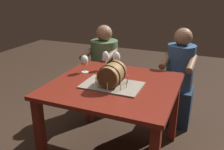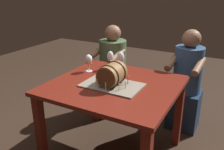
{
  "view_description": "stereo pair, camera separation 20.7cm",
  "coord_description": "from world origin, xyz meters",
  "px_view_note": "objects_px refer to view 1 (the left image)",
  "views": [
    {
      "loc": [
        0.75,
        -1.85,
        1.59
      ],
      "look_at": [
        0.01,
        -0.05,
        0.85
      ],
      "focal_mm": 38.86,
      "sensor_mm": 36.0,
      "label": 1
    },
    {
      "loc": [
        0.94,
        -1.76,
        1.59
      ],
      "look_at": [
        0.01,
        -0.05,
        0.85
      ],
      "focal_mm": 38.86,
      "sensor_mm": 36.0,
      "label": 2
    }
  ],
  "objects_px": {
    "dining_table": "(114,95)",
    "wine_glass_empty": "(106,57)",
    "barrel_cake": "(112,76)",
    "wine_glass_white": "(116,58)",
    "wine_glass_amber": "(84,61)",
    "person_seated_left": "(104,72)",
    "person_seated_right": "(178,83)"
  },
  "relations": [
    {
      "from": "wine_glass_amber",
      "to": "barrel_cake",
      "type": "bearing_deg",
      "value": -29.15
    },
    {
      "from": "wine_glass_white",
      "to": "person_seated_right",
      "type": "relative_size",
      "value": 0.17
    },
    {
      "from": "dining_table",
      "to": "wine_glass_empty",
      "type": "xyz_separation_m",
      "value": [
        -0.22,
        0.33,
        0.25
      ]
    },
    {
      "from": "barrel_cake",
      "to": "wine_glass_white",
      "type": "xyz_separation_m",
      "value": [
        -0.11,
        0.38,
        0.04
      ]
    },
    {
      "from": "barrel_cake",
      "to": "person_seated_right",
      "type": "relative_size",
      "value": 0.45
    },
    {
      "from": "dining_table",
      "to": "barrel_cake",
      "type": "distance_m",
      "value": 0.21
    },
    {
      "from": "dining_table",
      "to": "wine_glass_empty",
      "type": "bearing_deg",
      "value": 124.36
    },
    {
      "from": "wine_glass_empty",
      "to": "person_seated_right",
      "type": "xyz_separation_m",
      "value": [
        0.69,
        0.5,
        -0.37
      ]
    },
    {
      "from": "barrel_cake",
      "to": "dining_table",
      "type": "bearing_deg",
      "value": 95.45
    },
    {
      "from": "dining_table",
      "to": "barrel_cake",
      "type": "xyz_separation_m",
      "value": [
        0.01,
        -0.05,
        0.2
      ]
    },
    {
      "from": "wine_glass_amber",
      "to": "wine_glass_empty",
      "type": "relative_size",
      "value": 0.92
    },
    {
      "from": "wine_glass_amber",
      "to": "person_seated_right",
      "type": "distance_m",
      "value": 1.14
    },
    {
      "from": "person_seated_left",
      "to": "dining_table",
      "type": "bearing_deg",
      "value": -60.49
    },
    {
      "from": "wine_glass_empty",
      "to": "person_seated_right",
      "type": "height_order",
      "value": "person_seated_right"
    },
    {
      "from": "person_seated_right",
      "to": "person_seated_left",
      "type": "bearing_deg",
      "value": 179.99
    },
    {
      "from": "barrel_cake",
      "to": "person_seated_left",
      "type": "relative_size",
      "value": 0.46
    },
    {
      "from": "wine_glass_amber",
      "to": "person_seated_left",
      "type": "bearing_deg",
      "value": 97.56
    },
    {
      "from": "person_seated_left",
      "to": "person_seated_right",
      "type": "xyz_separation_m",
      "value": [
        0.94,
        -0.0,
        -0.0
      ]
    },
    {
      "from": "person_seated_left",
      "to": "wine_glass_white",
      "type": "bearing_deg",
      "value": -53.86
    },
    {
      "from": "wine_glass_amber",
      "to": "person_seated_right",
      "type": "relative_size",
      "value": 0.15
    },
    {
      "from": "wine_glass_amber",
      "to": "person_seated_right",
      "type": "xyz_separation_m",
      "value": [
        0.85,
        0.66,
        -0.36
      ]
    },
    {
      "from": "barrel_cake",
      "to": "wine_glass_empty",
      "type": "height_order",
      "value": "barrel_cake"
    },
    {
      "from": "wine_glass_amber",
      "to": "wine_glass_empty",
      "type": "distance_m",
      "value": 0.23
    },
    {
      "from": "dining_table",
      "to": "wine_glass_empty",
      "type": "distance_m",
      "value": 0.47
    },
    {
      "from": "wine_glass_empty",
      "to": "barrel_cake",
      "type": "bearing_deg",
      "value": -58.99
    },
    {
      "from": "dining_table",
      "to": "barrel_cake",
      "type": "relative_size",
      "value": 2.16
    },
    {
      "from": "dining_table",
      "to": "wine_glass_white",
      "type": "height_order",
      "value": "wine_glass_white"
    },
    {
      "from": "wine_glass_white",
      "to": "dining_table",
      "type": "bearing_deg",
      "value": -72.2
    },
    {
      "from": "wine_glass_amber",
      "to": "person_seated_left",
      "type": "xyz_separation_m",
      "value": [
        -0.09,
        0.66,
        -0.36
      ]
    },
    {
      "from": "person_seated_left",
      "to": "person_seated_right",
      "type": "height_order",
      "value": "person_seated_right"
    },
    {
      "from": "dining_table",
      "to": "barrel_cake",
      "type": "bearing_deg",
      "value": -84.55
    },
    {
      "from": "person_seated_right",
      "to": "dining_table",
      "type": "bearing_deg",
      "value": -119.49
    }
  ]
}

